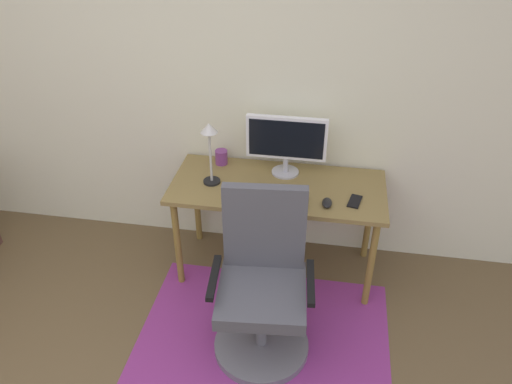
{
  "coord_description": "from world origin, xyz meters",
  "views": [
    {
      "loc": [
        0.84,
        -0.84,
        2.42
      ],
      "look_at": [
        0.43,
        1.58,
        0.8
      ],
      "focal_mm": 34.95,
      "sensor_mm": 36.0,
      "label": 1
    }
  ],
  "objects": [
    {
      "name": "wall_back",
      "position": [
        0.0,
        2.2,
        1.3
      ],
      "size": [
        6.0,
        0.1,
        2.6
      ],
      "primitive_type": "cube",
      "color": "beige",
      "rests_on": "ground"
    },
    {
      "name": "area_rug",
      "position": [
        0.54,
        1.21,
        0.0
      ],
      "size": [
        1.51,
        1.09,
        0.01
      ],
      "primitive_type": "cube",
      "color": "#873077",
      "rests_on": "ground"
    },
    {
      "name": "desk",
      "position": [
        0.53,
        1.83,
        0.63
      ],
      "size": [
        1.37,
        0.6,
        0.7
      ],
      "color": "olive",
      "rests_on": "ground"
    },
    {
      "name": "monitor",
      "position": [
        0.56,
        1.99,
        0.94
      ],
      "size": [
        0.52,
        0.18,
        0.4
      ],
      "color": "#B2B2B7",
      "rests_on": "desk"
    },
    {
      "name": "keyboard",
      "position": [
        0.52,
        1.65,
        0.71
      ],
      "size": [
        0.43,
        0.13,
        0.02
      ],
      "primitive_type": "cube",
      "color": "black",
      "rests_on": "desk"
    },
    {
      "name": "computer_mouse",
      "position": [
        0.85,
        1.66,
        0.72
      ],
      "size": [
        0.06,
        0.1,
        0.03
      ],
      "primitive_type": "ellipsoid",
      "color": "black",
      "rests_on": "desk"
    },
    {
      "name": "coffee_cup",
      "position": [
        0.12,
        2.04,
        0.75
      ],
      "size": [
        0.08,
        0.08,
        0.1
      ],
      "primitive_type": "cylinder",
      "color": "#763577",
      "rests_on": "desk"
    },
    {
      "name": "cell_phone",
      "position": [
        1.02,
        1.72,
        0.71
      ],
      "size": [
        0.1,
        0.15,
        0.01
      ],
      "primitive_type": "cube",
      "rotation": [
        0.0,
        0.0,
        -0.22
      ],
      "color": "black",
      "rests_on": "desk"
    },
    {
      "name": "desk_lamp",
      "position": [
        0.11,
        1.79,
        1.0
      ],
      "size": [
        0.11,
        0.11,
        0.42
      ],
      "color": "black",
      "rests_on": "desk"
    },
    {
      "name": "office_chair",
      "position": [
        0.54,
        1.17,
        0.4
      ],
      "size": [
        0.59,
        0.56,
        1.01
      ],
      "rotation": [
        0.0,
        0.0,
        0.09
      ],
      "color": "slate",
      "rests_on": "ground"
    }
  ]
}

